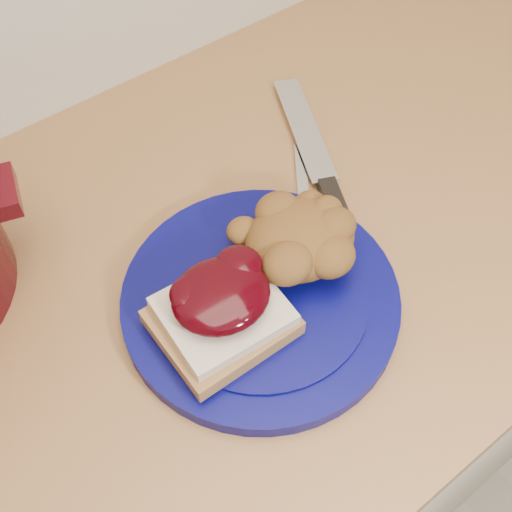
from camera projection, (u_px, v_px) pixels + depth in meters
base_cabinet at (202, 449)px, 1.02m from camera, size 4.00×0.60×0.86m
plate at (260, 299)px, 0.62m from camera, size 0.30×0.30×0.02m
sandwich at (222, 310)px, 0.57m from camera, size 0.12×0.10×0.06m
stuffing_mound at (300, 239)px, 0.61m from camera, size 0.12×0.11×0.05m
chef_knife at (330, 192)px, 0.70m from camera, size 0.14×0.27×0.02m
butter_knife at (304, 197)px, 0.70m from camera, size 0.11×0.14×0.00m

